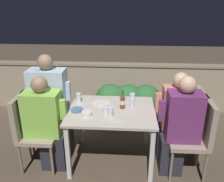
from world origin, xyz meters
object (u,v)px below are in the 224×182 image
object	(u,v)px
chair_left_far	(38,114)
chair_right_far	(191,119)
chair_left_near	(30,126)
beer_bottle	(122,101)
person_coral_top	(174,117)
person_blue_shirt	(52,106)
person_purple_stripe	(179,127)
person_green_blouse	(47,124)
chair_right_near	(197,131)

from	to	relation	value
chair_left_far	chair_right_far	bearing A→B (deg)	-0.24
chair_left_near	beer_bottle	distance (m)	1.16
person_coral_top	beer_bottle	size ratio (longest dim) A/B	4.98
person_blue_shirt	person_purple_stripe	world-z (taller)	person_blue_shirt
chair_left_far	person_purple_stripe	bearing A→B (deg)	-9.47
person_blue_shirt	beer_bottle	xyz separation A→B (m)	(0.92, -0.08, 0.14)
chair_left_far	person_blue_shirt	world-z (taller)	person_blue_shirt
person_purple_stripe	person_coral_top	xyz separation A→B (m)	(-0.01, 0.29, -0.03)
person_green_blouse	person_blue_shirt	distance (m)	0.32
beer_bottle	person_green_blouse	bearing A→B (deg)	-166.28
person_green_blouse	person_coral_top	size ratio (longest dim) A/B	1.01
chair_right_far	chair_left_near	bearing A→B (deg)	-171.52
chair_right_far	person_blue_shirt	bearing A→B (deg)	179.73
person_green_blouse	chair_left_far	xyz separation A→B (m)	(-0.22, 0.30, -0.03)
chair_left_far	chair_right_near	world-z (taller)	same
chair_left_far	person_coral_top	distance (m)	1.78
beer_bottle	chair_right_far	bearing A→B (deg)	4.96
person_green_blouse	beer_bottle	size ratio (longest dim) A/B	5.04
chair_left_far	person_purple_stripe	world-z (taller)	person_purple_stripe
person_blue_shirt	chair_right_far	size ratio (longest dim) A/B	1.44
chair_left_far	chair_right_near	size ratio (longest dim) A/B	1.00
person_blue_shirt	chair_right_far	distance (m)	1.79
chair_right_near	person_coral_top	world-z (taller)	person_coral_top
person_blue_shirt	chair_right_near	bearing A→B (deg)	-9.45
chair_right_far	person_coral_top	bearing A→B (deg)	180.00
chair_right_near	person_coral_top	size ratio (longest dim) A/B	0.81
person_blue_shirt	chair_right_far	bearing A→B (deg)	-0.27
person_green_blouse	person_coral_top	xyz separation A→B (m)	(1.55, 0.29, -0.00)
chair_left_near	person_coral_top	distance (m)	1.79
person_green_blouse	person_purple_stripe	size ratio (longest dim) A/B	0.97
chair_left_far	person_coral_top	xyz separation A→B (m)	(1.78, -0.01, 0.03)
chair_left_far	beer_bottle	bearing A→B (deg)	-4.28
chair_left_near	person_green_blouse	distance (m)	0.21
person_blue_shirt	chair_right_near	xyz separation A→B (m)	(1.79, -0.30, -0.12)
person_green_blouse	chair_left_far	bearing A→B (deg)	126.43
person_blue_shirt	chair_right_far	xyz separation A→B (m)	(1.78, -0.01, -0.12)
chair_left_near	chair_right_near	distance (m)	1.98
person_green_blouse	chair_right_near	world-z (taller)	person_green_blouse
person_coral_top	person_blue_shirt	bearing A→B (deg)	179.69
person_purple_stripe	beer_bottle	distance (m)	0.73
chair_left_near	chair_right_far	world-z (taller)	same
chair_right_far	beer_bottle	distance (m)	0.91
chair_right_far	person_purple_stripe	bearing A→B (deg)	-124.86
chair_left_near	chair_left_far	distance (m)	0.30
chair_right_near	person_coral_top	distance (m)	0.36
chair_left_near	person_purple_stripe	size ratio (longest dim) A/B	0.77
person_green_blouse	person_blue_shirt	world-z (taller)	person_blue_shirt
person_purple_stripe	chair_right_far	xyz separation A→B (m)	(0.20, 0.29, -0.06)
person_blue_shirt	chair_right_near	world-z (taller)	person_blue_shirt
chair_right_far	beer_bottle	world-z (taller)	beer_bottle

